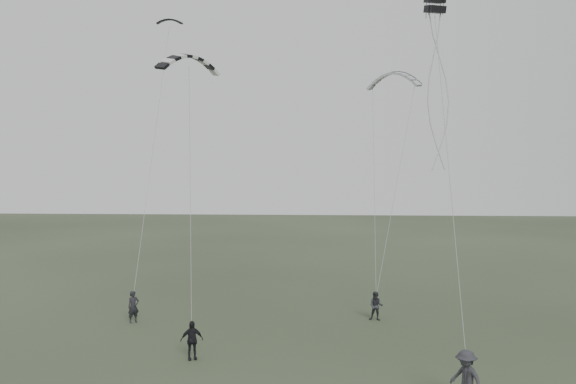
# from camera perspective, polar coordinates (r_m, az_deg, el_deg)

# --- Properties ---
(ground) EXTENTS (140.00, 140.00, 0.00)m
(ground) POSITION_cam_1_polar(r_m,az_deg,el_deg) (24.11, -3.56, -17.01)
(ground) COLOR #2C3622
(ground) RESTS_ON ground
(flyer_left) EXTENTS (0.71, 0.69, 1.65)m
(flyer_left) POSITION_cam_1_polar(r_m,az_deg,el_deg) (30.69, -15.43, -11.18)
(flyer_left) COLOR black
(flyer_left) RESTS_ON ground
(flyer_right) EXTENTS (0.85, 0.73, 1.52)m
(flyer_right) POSITION_cam_1_polar(r_m,az_deg,el_deg) (30.41, 8.94, -11.37)
(flyer_right) COLOR #28282E
(flyer_right) RESTS_ON ground
(flyer_center) EXTENTS (1.03, 0.72, 1.63)m
(flyer_center) POSITION_cam_1_polar(r_m,az_deg,el_deg) (24.65, -9.76, -14.61)
(flyer_center) COLOR black
(flyer_center) RESTS_ON ground
(flyer_far) EXTENTS (1.32, 1.44, 1.94)m
(flyer_far) POSITION_cam_1_polar(r_m,az_deg,el_deg) (20.75, 17.64, -17.61)
(flyer_far) COLOR #2A2A2F
(flyer_far) RESTS_ON ground
(kite_dark_small) EXTENTS (1.59, 0.62, 0.60)m
(kite_dark_small) POSITION_cam_1_polar(r_m,az_deg,el_deg) (36.72, -11.97, 16.76)
(kite_dark_small) COLOR black
(kite_dark_small) RESTS_ON flyer_left
(kite_pale_large) EXTENTS (3.83, 2.72, 1.68)m
(kite_pale_large) POSITION_cam_1_polar(r_m,az_deg,el_deg) (39.65, 10.65, 11.77)
(kite_pale_large) COLOR #A6A9AC
(kite_pale_large) RESTS_ON flyer_right
(kite_striped) EXTENTS (3.20, 2.98, 1.42)m
(kite_striped) POSITION_cam_1_polar(r_m,az_deg,el_deg) (29.36, -10.03, 13.45)
(kite_striped) COLOR black
(kite_striped) RESTS_ON flyer_center
(kite_box) EXTENTS (0.96, 1.06, 0.89)m
(kite_box) POSITION_cam_1_polar(r_m,az_deg,el_deg) (27.01, 14.70, 17.96)
(kite_box) COLOR black
(kite_box) RESTS_ON flyer_far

